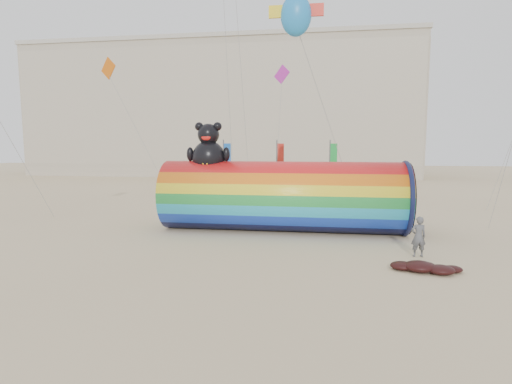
# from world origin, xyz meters

# --- Properties ---
(ground) EXTENTS (160.00, 160.00, 0.00)m
(ground) POSITION_xyz_m (0.00, 0.00, 0.00)
(ground) COLOR #CCB58C
(ground) RESTS_ON ground
(hotel_building) EXTENTS (60.40, 15.40, 20.60)m
(hotel_building) POSITION_xyz_m (-12.00, 45.95, 10.31)
(hotel_building) COLOR #B7AD99
(hotel_building) RESTS_ON ground
(windsock_assembly) EXTENTS (13.31, 4.05, 6.14)m
(windsock_assembly) POSITION_xyz_m (1.65, 3.64, 2.04)
(windsock_assembly) COLOR red
(windsock_assembly) RESTS_ON ground
(kite_handler) EXTENTS (0.69, 0.51, 1.75)m
(kite_handler) POSITION_xyz_m (7.86, -0.82, 0.88)
(kite_handler) COLOR #505257
(kite_handler) RESTS_ON ground
(fabric_bundle) EXTENTS (2.62, 1.35, 0.41)m
(fabric_bundle) POSITION_xyz_m (7.63, -2.92, 0.17)
(fabric_bundle) COLOR #390C0A
(fabric_bundle) RESTS_ON ground
(festival_banners) EXTENTS (9.12, 2.41, 5.20)m
(festival_banners) POSITION_xyz_m (0.56, 14.38, 2.64)
(festival_banners) COLOR #59595E
(festival_banners) RESTS_ON ground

